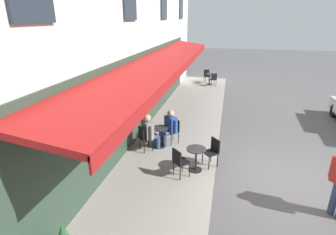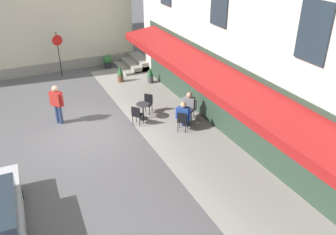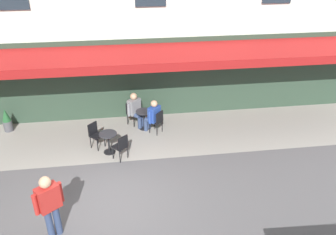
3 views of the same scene
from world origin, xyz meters
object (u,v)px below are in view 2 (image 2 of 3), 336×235
Objects in this scene: potted_plant_under_sign at (150,75)px; potted_plant_entrance_left at (107,61)px; cafe_chair_black_back_row at (148,102)px; walking_pedestrian_in_red at (57,102)px; seated_patron_in_grey at (189,106)px; no_parking_sign at (58,46)px; seated_companion_in_blue at (184,114)px; cafe_chair_black_by_window at (190,107)px; cafe_table_near_entrance at (143,109)px; cafe_table_streetside at (186,114)px; cafe_chair_black_near_door at (182,120)px; cafe_chair_black_under_awning at (137,114)px; potted_plant_mid_terrace at (120,74)px.

potted_plant_entrance_left is (3.39, 1.40, -0.00)m from potted_plant_under_sign.
cafe_chair_black_back_row is 4.04m from walking_pedestrian_in_red.
no_parking_sign is (7.98, 4.04, 1.08)m from seated_patron_in_grey.
cafe_chair_black_by_window is at bearing -44.23° from seated_companion_in_blue.
cafe_chair_black_by_window is 0.51× the size of walking_pedestrian_in_red.
seated_companion_in_blue is (-1.62, -1.20, 0.21)m from cafe_table_near_entrance.
potted_plant_entrance_left is (8.52, 0.88, -0.05)m from cafe_table_streetside.
seated_companion_in_blue is (-0.75, 0.73, 0.16)m from cafe_chair_black_by_window.
cafe_chair_black_near_door is 1.00× the size of cafe_chair_black_by_window.
no_parking_sign is (8.27, 3.74, 1.30)m from cafe_table_streetside.
seated_patron_in_grey is at bearing -153.16° from no_parking_sign.
walking_pedestrian_in_red is at bearing 62.68° from cafe_table_streetside.
no_parking_sign reaches higher than cafe_chair_black_under_awning.
walking_pedestrian_in_red is (2.88, 4.70, 0.34)m from seated_companion_in_blue.
no_parking_sign is at bearing 24.33° from cafe_table_streetside.
cafe_chair_black_back_row and potted_plant_under_sign have the same top height.
no_parking_sign is (8.74, 3.32, 1.25)m from cafe_chair_black_near_door.
potted_plant_under_sign is (5.60, -0.95, -0.10)m from cafe_chair_black_near_door.
potted_plant_mid_terrace is (-2.28, -2.81, -1.31)m from no_parking_sign.
no_parking_sign is at bearing 50.99° from potted_plant_mid_terrace.
potted_plant_mid_terrace is at bearing 8.79° from cafe_table_streetside.
seated_patron_in_grey is 1.02× the size of seated_companion_in_blue.
cafe_chair_black_near_door is at bearing -175.51° from potted_plant_mid_terrace.
seated_patron_in_grey is (-0.15, 0.16, 0.17)m from cafe_chair_black_by_window.
potted_plant_mid_terrace reaches higher than cafe_table_streetside.
no_parking_sign is 2.63× the size of potted_plant_mid_terrace.
cafe_table_streetside is 0.82× the size of cafe_chair_black_by_window.
cafe_table_near_entrance is 0.63m from cafe_chair_black_under_awning.
cafe_table_streetside is (-1.30, -1.48, 0.00)m from cafe_table_near_entrance.
walking_pedestrian_in_red reaches higher than cafe_chair_black_near_door.
seated_companion_in_blue is 6.34m from potted_plant_mid_terrace.
cafe_chair_black_under_awning is at bearing 79.58° from cafe_chair_black_by_window.
no_parking_sign is at bearing 28.17° from cafe_chair_black_by_window.
seated_patron_in_grey reaches higher than seated_companion_in_blue.
cafe_table_near_entrance is 0.82× the size of cafe_chair_black_near_door.
potted_plant_mid_terrace is at bearing -129.01° from no_parking_sign.
seated_companion_in_blue is 1.61× the size of potted_plant_entrance_left.
cafe_chair_black_near_door is at bearing -149.24° from cafe_table_near_entrance.
cafe_chair_black_near_door is 1.11× the size of potted_plant_entrance_left.
seated_patron_in_grey is 4.85m from potted_plant_under_sign.
cafe_chair_black_under_awning is at bearing -119.16° from walking_pedestrian_in_red.
no_parking_sign reaches higher than potted_plant_mid_terrace.
potted_plant_under_sign reaches higher than potted_plant_entrance_left.
no_parking_sign is (7.39, 1.80, 1.25)m from cafe_chair_black_under_awning.
seated_patron_in_grey is 0.83m from seated_companion_in_blue.
cafe_chair_black_near_door is at bearing 136.72° from seated_patron_in_grey.
cafe_table_streetside is at bearing -149.39° from cafe_chair_black_back_row.
cafe_chair_black_near_door and potted_plant_under_sign have the same top height.
cafe_table_streetside is (-0.88, -1.94, -0.06)m from cafe_chair_black_under_awning.
cafe_chair_black_back_row reaches higher than potted_plant_entrance_left.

